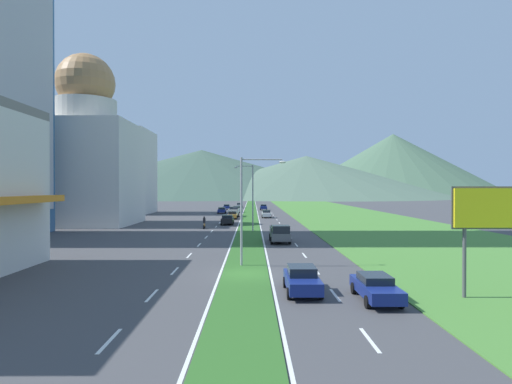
{
  "coord_description": "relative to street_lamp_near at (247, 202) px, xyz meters",
  "views": [
    {
      "loc": [
        0.48,
        -29.83,
        5.98
      ],
      "look_at": [
        1.12,
        44.36,
        5.28
      ],
      "focal_mm": 30.44,
      "sensor_mm": 36.0,
      "label": 1
    }
  ],
  "objects": [
    {
      "name": "car_5",
      "position": [
        -6.69,
        87.11,
        -4.17
      ],
      "size": [
        1.86,
        4.35,
        1.4
      ],
      "rotation": [
        0.0,
        0.0,
        1.57
      ],
      "color": "navy",
      "rests_on": "ground_plane"
    },
    {
      "name": "street_lamp_mid",
      "position": [
        0.18,
        26.37,
        0.33
      ],
      "size": [
        2.64,
        0.39,
        9.12
      ],
      "color": "#99999E",
      "rests_on": "ground_plane"
    },
    {
      "name": "lane_dash_right_11",
      "position": [
        5.0,
        55.0,
        -4.89
      ],
      "size": [
        0.16,
        2.8,
        0.01
      ],
      "primitive_type": "cube",
      "color": "silver",
      "rests_on": "ground_plane"
    },
    {
      "name": "lane_dash_left_10",
      "position": [
        -5.2,
        47.88,
        -4.89
      ],
      "size": [
        0.16,
        2.8,
        0.01
      ],
      "primitive_type": "cube",
      "color": "silver",
      "rests_on": "ground_plane"
    },
    {
      "name": "lane_dash_left_11",
      "position": [
        -5.2,
        55.0,
        -4.89
      ],
      "size": [
        0.16,
        2.8,
        0.01
      ],
      "primitive_type": "cube",
      "color": "silver",
      "rests_on": "ground_plane"
    },
    {
      "name": "lane_dash_left_3",
      "position": [
        -5.2,
        -1.95,
        -4.89
      ],
      "size": [
        0.16,
        2.8,
        0.01
      ],
      "primitive_type": "cube",
      "color": "silver",
      "rests_on": "ground_plane"
    },
    {
      "name": "edge_line_median_right",
      "position": [
        1.65,
        56.69,
        -4.89
      ],
      "size": [
        0.16,
        240.0,
        0.01
      ],
      "primitive_type": "cube",
      "color": "silver",
      "rests_on": "ground_plane"
    },
    {
      "name": "lane_dash_right_10",
      "position": [
        5.0,
        47.88,
        -4.89
      ],
      "size": [
        0.16,
        2.8,
        0.01
      ],
      "primitive_type": "cube",
      "color": "silver",
      "rests_on": "ground_plane"
    },
    {
      "name": "hill_far_right",
      "position": [
        99.73,
        272.04,
        17.12
      ],
      "size": [
        152.44,
        152.44,
        44.02
      ],
      "primitive_type": "cone",
      "color": "#47664C",
      "rests_on": "ground_plane"
    },
    {
      "name": "lane_dash_right_8",
      "position": [
        5.0,
        33.65,
        -4.89
      ],
      "size": [
        0.16,
        2.8,
        0.01
      ],
      "primitive_type": "cube",
      "color": "silver",
      "rests_on": "ground_plane"
    },
    {
      "name": "lane_dash_left_9",
      "position": [
        -5.2,
        40.77,
        -4.89
      ],
      "size": [
        0.16,
        2.8,
        0.01
      ],
      "primitive_type": "cube",
      "color": "silver",
      "rests_on": "ground_plane"
    },
    {
      "name": "car_6",
      "position": [
        3.43,
        84.22,
        -4.12
      ],
      "size": [
        1.91,
        4.47,
        1.51
      ],
      "rotation": [
        0.0,
        0.0,
        -1.57
      ],
      "color": "navy",
      "rests_on": "ground_plane"
    },
    {
      "name": "car_8",
      "position": [
        6.95,
        -10.21,
        -4.18
      ],
      "size": [
        1.88,
        4.76,
        1.35
      ],
      "rotation": [
        0.0,
        0.0,
        -1.57
      ],
      "color": "navy",
      "rests_on": "ground_plane"
    },
    {
      "name": "hill_far_center",
      "position": [
        35.53,
        249.23,
        8.53
      ],
      "size": [
        188.06,
        188.06,
        26.84
      ],
      "primitive_type": "cone",
      "color": "#516B56",
      "rests_on": "ground_plane"
    },
    {
      "name": "billboard_roadside",
      "position": [
        13.29,
        -9.89,
        -0.36
      ],
      "size": [
        4.28,
        0.28,
        6.07
      ],
      "color": "#4C4C51",
      "rests_on": "ground_plane"
    },
    {
      "name": "car_4",
      "position": [
        -3.37,
        95.33,
        -4.12
      ],
      "size": [
        1.85,
        4.42,
        1.53
      ],
      "rotation": [
        0.0,
        0.0,
        1.57
      ],
      "color": "#B2B2B7",
      "rests_on": "ground_plane"
    },
    {
      "name": "pickup_truck_1",
      "position": [
        -3.47,
        56.9,
        -3.91
      ],
      "size": [
        2.18,
        5.4,
        2.0
      ],
      "rotation": [
        0.0,
        0.0,
        1.57
      ],
      "color": "silver",
      "rests_on": "ground_plane"
    },
    {
      "name": "domed_building",
      "position": [
        -26.89,
        38.09,
        6.47
      ],
      "size": [
        15.59,
        15.59,
        27.85
      ],
      "color": "silver",
      "rests_on": "ground_plane"
    },
    {
      "name": "lane_dash_right_1",
      "position": [
        5.0,
        -16.19,
        -4.89
      ],
      "size": [
        0.16,
        2.8,
        0.01
      ],
      "primitive_type": "cube",
      "color": "silver",
      "rests_on": "ground_plane"
    },
    {
      "name": "car_7",
      "position": [
        -3.39,
        72.62,
        -4.1
      ],
      "size": [
        1.94,
        4.3,
        1.57
      ],
      "rotation": [
        0.0,
        0.0,
        1.57
      ],
      "color": "#B2B2B7",
      "rests_on": "ground_plane"
    },
    {
      "name": "grass_verge_right",
      "position": [
        20.5,
        56.69,
        -4.86
      ],
      "size": [
        24.0,
        240.0,
        0.06
      ],
      "primitive_type": "cube",
      "color": "#477F33",
      "rests_on": "ground_plane"
    },
    {
      "name": "lane_dash_right_7",
      "position": [
        5.0,
        26.53,
        -4.89
      ],
      "size": [
        0.16,
        2.8,
        0.01
      ],
      "primitive_type": "cube",
      "color": "silver",
      "rests_on": "ground_plane"
    },
    {
      "name": "street_lamp_near",
      "position": [
        0.0,
        0.0,
        0.0
      ],
      "size": [
        3.51,
        0.3,
        8.31
      ],
      "color": "#99999E",
      "rests_on": "ground_plane"
    },
    {
      "name": "grass_median",
      "position": [
        -0.1,
        56.69,
        -4.86
      ],
      "size": [
        3.2,
        240.0,
        0.06
      ],
      "primitive_type": "cube",
      "color": "#2D6023",
      "rests_on": "ground_plane"
    },
    {
      "name": "lane_dash_left_12",
      "position": [
        -5.2,
        62.12,
        -4.89
      ],
      "size": [
        0.16,
        2.8,
        0.01
      ],
      "primitive_type": "cube",
      "color": "silver",
      "rests_on": "ground_plane"
    },
    {
      "name": "lane_dash_right_12",
      "position": [
        5.0,
        62.12,
        -4.89
      ],
      "size": [
        0.16,
        2.8,
        0.01
      ],
      "primitive_type": "cube",
      "color": "silver",
      "rests_on": "ground_plane"
    },
    {
      "name": "lane_dash_left_6",
      "position": [
        -5.2,
        19.41,
        -4.89
      ],
      "size": [
        0.16,
        2.8,
        0.01
      ],
      "primitive_type": "cube",
      "color": "silver",
      "rests_on": "ground_plane"
    },
    {
      "name": "lane_dash_right_5",
      "position": [
        5.0,
        12.29,
        -4.89
      ],
      "size": [
        0.16,
        2.8,
        0.01
      ],
      "primitive_type": "cube",
      "color": "silver",
      "rests_on": "ground_plane"
    },
    {
      "name": "lane_dash_left_2",
      "position": [
        -5.2,
        -9.07,
        -4.89
      ],
      "size": [
        0.16,
        2.8,
        0.01
      ],
      "primitive_type": "cube",
      "color": "silver",
      "rests_on": "ground_plane"
    },
    {
      "name": "edge_line_median_left",
      "position": [
        -1.85,
        56.69,
        -4.89
      ],
      "size": [
        0.16,
        240.0,
        0.01
      ],
      "primitive_type": "cube",
      "color": "silver",
      "rests_on": "ground_plane"
    },
    {
      "name": "car_2",
      "position": [
        3.22,
        -8.55,
        -4.13
      ],
      "size": [
        1.93,
        4.53,
        1.51
      ],
      "rotation": [
        0.0,
        0.0,
        -1.57
      ],
      "color": "navy",
      "rests_on": "ground_plane"
    },
    {
      "name": "car_9",
      "position": [
        -3.67,
        37.51,
        -4.09
      ],
      "size": [
        2.03,
        4.65,
        1.58
      ],
      "rotation": [
        0.0,
        0.0,
        1.57
      ],
      "color": "black",
      "rests_on": "ground_plane"
    },
    {
      "name": "lane_dash_right_4",
      "position": [
        5.0,
        5.17,
        -4.89
      ],
      "size": [
        0.16,
        2.8,
        0.01
      ],
      "primitive_type": "cube",
      "color": "silver",
      "rests_on": "ground_plane"
    },
    {
      "name": "lane_dash_left_4",
      "position": [
        -5.2,
        5.17,
        -4.89
      ],
      "size": [
        0.16,
        2.8,
        0.01
      ],
      "primitive_type": "cube",
      "color": "silver",
      "rests_on": "ground_plane"
    },
    {
      "name": "lane_dash_left_7",
      "position": [
        -5.2,
        26.53,
        -4.89
      ],
      "size": [
        0.16,
        2.8,
        0.01
      ],
      "primitive_type": "cube",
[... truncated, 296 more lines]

